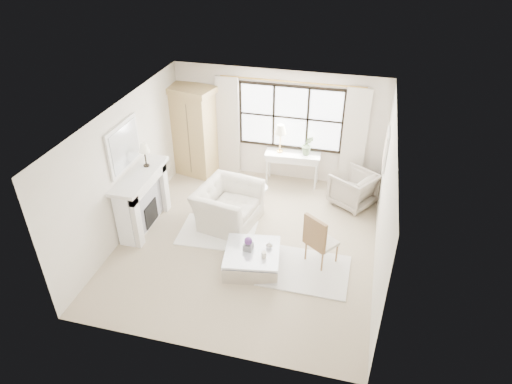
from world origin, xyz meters
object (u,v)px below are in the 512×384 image
armoire (193,131)px  console_table (292,168)px  coffee_table (252,259)px  club_armchair (228,205)px

armoire → console_table: size_ratio=1.69×
console_table → coffee_table: 3.22m
coffee_table → armoire: bearing=117.1°
console_table → coffee_table: bearing=-96.1°
armoire → console_table: (2.45, 0.08, -0.74)m
console_table → club_armchair: 2.20m
armoire → coffee_table: 4.00m
console_table → armoire: bearing=178.5°
armoire → club_armchair: 2.47m
armoire → coffee_table: armoire is taller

